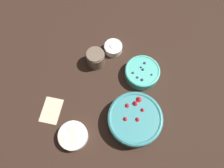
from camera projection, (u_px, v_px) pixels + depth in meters
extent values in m
plane|color=black|center=(100.00, 87.00, 1.12)|extent=(4.00, 4.00, 0.00)
cylinder|color=teal|center=(135.00, 120.00, 1.02)|extent=(0.25, 0.25, 0.07)
torus|color=teal|center=(135.00, 118.00, 0.99)|extent=(0.25, 0.25, 0.02)
cylinder|color=red|center=(135.00, 119.00, 1.00)|extent=(0.20, 0.20, 0.02)
cone|color=red|center=(127.00, 105.00, 1.00)|extent=(0.04, 0.04, 0.02)
cone|color=red|center=(139.00, 99.00, 1.01)|extent=(0.04, 0.04, 0.03)
cone|color=red|center=(125.00, 119.00, 0.98)|extent=(0.03, 0.03, 0.02)
cone|color=red|center=(138.00, 119.00, 0.98)|extent=(0.04, 0.04, 0.02)
cone|color=red|center=(143.00, 110.00, 1.00)|extent=(0.03, 0.03, 0.02)
cone|color=red|center=(135.00, 103.00, 1.00)|extent=(0.04, 0.04, 0.03)
cylinder|color=#47AD9E|center=(142.00, 73.00, 1.12)|extent=(0.18, 0.18, 0.05)
torus|color=#47AD9E|center=(143.00, 71.00, 1.10)|extent=(0.18, 0.18, 0.01)
cylinder|color=navy|center=(142.00, 72.00, 1.11)|extent=(0.14, 0.14, 0.02)
sphere|color=navy|center=(152.00, 75.00, 1.09)|extent=(0.01, 0.01, 0.01)
sphere|color=navy|center=(137.00, 77.00, 1.08)|extent=(0.01, 0.01, 0.01)
sphere|color=navy|center=(145.00, 63.00, 1.11)|extent=(0.01, 0.01, 0.01)
sphere|color=navy|center=(141.00, 67.00, 1.11)|extent=(0.01, 0.01, 0.01)
sphere|color=navy|center=(133.00, 73.00, 1.09)|extent=(0.01, 0.01, 0.01)
sphere|color=navy|center=(143.00, 70.00, 1.10)|extent=(0.01, 0.01, 0.01)
sphere|color=navy|center=(142.00, 80.00, 1.08)|extent=(0.01, 0.01, 0.01)
sphere|color=navy|center=(143.00, 70.00, 1.10)|extent=(0.01, 0.01, 0.01)
cylinder|color=white|center=(73.00, 136.00, 1.01)|extent=(0.14, 0.14, 0.04)
torus|color=white|center=(73.00, 135.00, 0.99)|extent=(0.14, 0.14, 0.01)
cylinder|color=beige|center=(73.00, 135.00, 1.00)|extent=(0.11, 0.11, 0.01)
cylinder|color=beige|center=(74.00, 140.00, 0.98)|extent=(0.03, 0.03, 0.01)
cylinder|color=beige|center=(73.00, 144.00, 0.98)|extent=(0.03, 0.03, 0.00)
cylinder|color=beige|center=(62.00, 139.00, 0.98)|extent=(0.03, 0.03, 0.01)
cylinder|color=beige|center=(71.00, 128.00, 1.00)|extent=(0.03, 0.03, 0.01)
cylinder|color=beige|center=(74.00, 134.00, 0.99)|extent=(0.03, 0.03, 0.00)
cylinder|color=white|center=(113.00, 48.00, 1.18)|extent=(0.10, 0.10, 0.04)
torus|color=white|center=(113.00, 46.00, 1.17)|extent=(0.10, 0.10, 0.01)
cylinder|color=white|center=(113.00, 47.00, 1.17)|extent=(0.08, 0.08, 0.01)
ellipsoid|color=white|center=(113.00, 46.00, 1.17)|extent=(0.04, 0.04, 0.02)
cylinder|color=brown|center=(96.00, 59.00, 1.14)|extent=(0.10, 0.10, 0.08)
cylinder|color=#3D2316|center=(96.00, 59.00, 1.15)|extent=(0.08, 0.08, 0.06)
cylinder|color=brown|center=(95.00, 54.00, 1.10)|extent=(0.09, 0.09, 0.01)
cube|color=beige|center=(51.00, 110.00, 1.07)|extent=(0.14, 0.10, 0.01)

